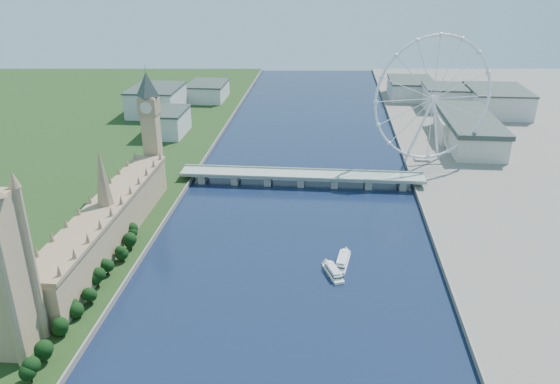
# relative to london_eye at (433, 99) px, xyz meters

# --- Properties ---
(tree_row) EXTENTS (8.47, 216.47, 19.66)m
(tree_row) POSITION_rel_london_eye_xyz_m (-232.98, -281.08, -58.92)
(tree_row) COLOR black
(tree_row) RESTS_ON ground
(parliament_range) EXTENTS (24.00, 200.00, 70.00)m
(parliament_range) POSITION_rel_london_eye_xyz_m (-247.98, -185.08, -49.04)
(parliament_range) COLOR tan
(parliament_range) RESTS_ON ground
(big_ben) EXTENTS (20.02, 20.02, 110.00)m
(big_ben) POSITION_rel_london_eye_xyz_m (-247.98, -77.08, -0.95)
(big_ben) COLOR tan
(big_ben) RESTS_ON ground
(westminster_bridge) EXTENTS (220.00, 22.00, 9.50)m
(westminster_bridge) POSITION_rel_london_eye_xyz_m (-119.98, -55.08, -60.89)
(westminster_bridge) COLOR gray
(westminster_bridge) RESTS_ON ground
(london_eye) EXTENTS (113.60, 39.12, 124.30)m
(london_eye) POSITION_rel_london_eye_xyz_m (0.00, 0.00, 0.00)
(london_eye) COLOR silver
(london_eye) RESTS_ON ground
(county_hall) EXTENTS (54.00, 144.00, 35.00)m
(county_hall) POSITION_rel_london_eye_xyz_m (55.02, 74.92, -67.52)
(county_hall) COLOR beige
(county_hall) RESTS_ON ground
(city_skyline) EXTENTS (505.00, 280.00, 32.00)m
(city_skyline) POSITION_rel_london_eye_xyz_m (-80.75, 205.00, -50.56)
(city_skyline) COLOR beige
(city_skyline) RESTS_ON ground
(tour_boat_near) EXTENTS (12.71, 31.22, 6.71)m
(tour_boat_near) POSITION_rel_london_eye_xyz_m (-84.95, -195.48, -67.52)
(tour_boat_near) COLOR white
(tour_boat_near) RESTS_ON ground
(tour_boat_far) EXTENTS (15.91, 27.60, 5.92)m
(tour_boat_far) POSITION_rel_london_eye_xyz_m (-90.99, -209.19, -67.52)
(tour_boat_far) COLOR white
(tour_boat_far) RESTS_ON ground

